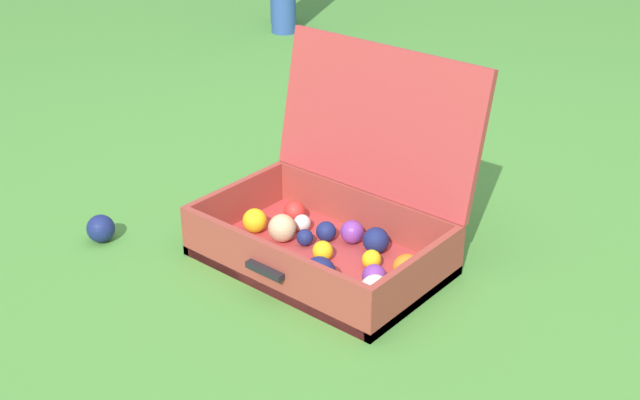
% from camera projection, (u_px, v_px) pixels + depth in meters
% --- Properties ---
extents(ground_plane, '(16.00, 16.00, 0.00)m').
position_uv_depth(ground_plane, '(329.00, 287.00, 2.06)').
color(ground_plane, '#4C8C38').
extents(open_suitcase, '(0.61, 0.50, 0.52)m').
position_uv_depth(open_suitcase, '(336.00, 218.00, 2.14)').
color(open_suitcase, '#B23838').
rests_on(open_suitcase, ground).
extents(stray_ball_on_grass, '(0.08, 0.08, 0.08)m').
position_uv_depth(stray_ball_on_grass, '(101.00, 229.00, 2.25)').
color(stray_ball_on_grass, navy).
rests_on(stray_ball_on_grass, ground).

